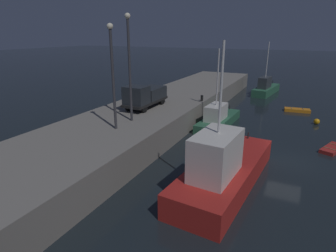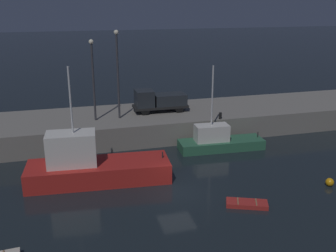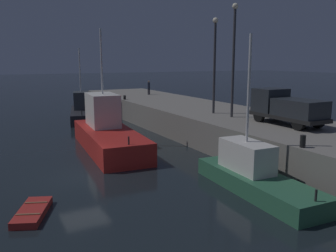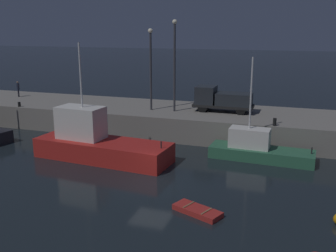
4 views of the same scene
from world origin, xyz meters
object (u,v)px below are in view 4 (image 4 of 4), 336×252
lamp_post_east (175,59)px  utility_truck (222,99)px  fishing_boat_white (258,149)px  bollard_west (19,104)px  dockworker (18,88)px  bollard_central (275,122)px  lamp_post_west (151,63)px  rowboat_white_mid (197,211)px  fishing_boat_blue (97,143)px

lamp_post_east → utility_truck: lamp_post_east is taller
fishing_boat_white → bollard_west: size_ratio=17.28×
dockworker → bollard_central: dockworker is taller
lamp_post_west → bollard_west: 13.92m
rowboat_white_mid → utility_truck: (-1.91, 16.50, 3.25)m
rowboat_white_mid → bollard_west: bollard_west is taller
lamp_post_west → dockworker: 17.34m
fishing_boat_white → lamp_post_east: lamp_post_east is taller
lamp_post_east → bollard_west: lamp_post_east is taller
bollard_west → lamp_post_east: bearing=10.4°
lamp_post_east → fishing_boat_blue: bearing=-111.4°
rowboat_white_mid → dockworker: size_ratio=1.68×
fishing_boat_white → lamp_post_east: bearing=148.9°
lamp_post_east → dockworker: size_ratio=4.78×
fishing_boat_white → lamp_post_west: (-10.60, 4.93, 5.84)m
utility_truck → lamp_post_east: bearing=-164.1°
rowboat_white_mid → bollard_central: (3.16, 12.43, 2.37)m
fishing_boat_blue → lamp_post_east: (3.43, 8.76, 5.82)m
dockworker → bollard_west: (3.89, -4.74, -0.76)m
lamp_post_west → fishing_boat_white: bearing=-25.0°
dockworker → bollard_central: bearing=-9.5°
lamp_post_east → utility_truck: (4.24, 1.20, -3.67)m
dockworker → lamp_post_east: bearing=-5.7°
fishing_boat_white → rowboat_white_mid: size_ratio=2.70×
lamp_post_east → dockworker: lamp_post_east is taller
rowboat_white_mid → bollard_west: 24.91m
fishing_boat_blue → lamp_post_west: lamp_post_west is taller
fishing_boat_blue → bollard_west: bearing=153.4°
lamp_post_west → lamp_post_east: lamp_post_east is taller
fishing_boat_blue → fishing_boat_white: size_ratio=1.37×
rowboat_white_mid → lamp_post_west: bearing=119.1°
fishing_boat_white → dockworker: 28.43m
utility_truck → dockworker: (-23.41, 0.72, -0.19)m
fishing_boat_white → bollard_west: (-23.58, 2.19, 1.63)m
rowboat_white_mid → bollard_west: bearing=149.8°
fishing_boat_blue → bollard_central: fishing_boat_blue is taller
lamp_post_east → bollard_west: bearing=-169.6°
lamp_post_west → bollard_west: bearing=-168.1°
fishing_boat_blue → bollard_west: 13.31m
utility_truck → bollard_west: (-19.52, -4.02, -0.95)m
bollard_central → dockworker: bearing=170.5°
rowboat_white_mid → utility_truck: utility_truck is taller
lamp_post_west → lamp_post_east: (2.30, 0.07, 0.41)m
bollard_west → bollard_central: bollard_central is taller
bollard_west → fishing_boat_white: bearing=-5.3°
fishing_boat_white → lamp_post_west: size_ratio=1.05×
utility_truck → bollard_west: utility_truck is taller
bollard_central → rowboat_white_mid: bearing=-104.2°
fishing_boat_blue → lamp_post_west: 10.30m
fishing_boat_blue → lamp_post_west: size_ratio=1.44×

